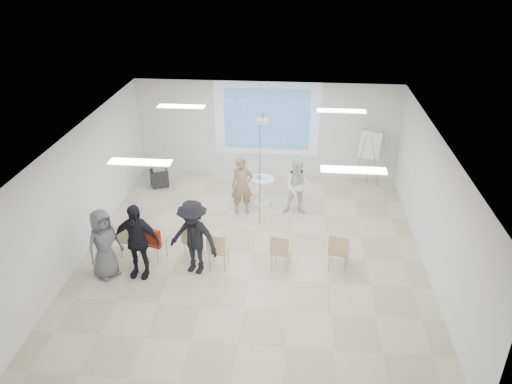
# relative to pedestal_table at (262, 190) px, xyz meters

# --- Properties ---
(floor) EXTENTS (8.00, 9.00, 0.10)m
(floor) POSITION_rel_pedestal_table_xyz_m (-0.02, -2.50, -0.51)
(floor) COLOR beige
(floor) RESTS_ON ground
(ceiling) EXTENTS (8.00, 9.00, 0.10)m
(ceiling) POSITION_rel_pedestal_table_xyz_m (-0.02, -2.50, 2.59)
(ceiling) COLOR white
(ceiling) RESTS_ON wall_back
(wall_back) EXTENTS (8.00, 0.10, 3.00)m
(wall_back) POSITION_rel_pedestal_table_xyz_m (-0.02, 2.05, 1.04)
(wall_back) COLOR silver
(wall_back) RESTS_ON floor
(wall_left) EXTENTS (0.10, 9.00, 3.00)m
(wall_left) POSITION_rel_pedestal_table_xyz_m (-4.07, -2.50, 1.04)
(wall_left) COLOR silver
(wall_left) RESTS_ON floor
(wall_right) EXTENTS (0.10, 9.00, 3.00)m
(wall_right) POSITION_rel_pedestal_table_xyz_m (4.03, -2.50, 1.04)
(wall_right) COLOR silver
(wall_right) RESTS_ON floor
(projection_halo) EXTENTS (3.20, 0.01, 2.30)m
(projection_halo) POSITION_rel_pedestal_table_xyz_m (-0.02, 1.98, 1.39)
(projection_halo) COLOR silver
(projection_halo) RESTS_ON wall_back
(projection_image) EXTENTS (2.60, 0.01, 1.90)m
(projection_image) POSITION_rel_pedestal_table_xyz_m (-0.02, 1.97, 1.39)
(projection_image) COLOR teal
(projection_image) RESTS_ON wall_back
(pedestal_table) EXTENTS (0.81, 0.81, 0.83)m
(pedestal_table) POSITION_rel_pedestal_table_xyz_m (0.00, 0.00, 0.00)
(pedestal_table) COLOR white
(pedestal_table) RESTS_ON floor
(player_left) EXTENTS (0.76, 0.60, 1.85)m
(player_left) POSITION_rel_pedestal_table_xyz_m (-0.50, -0.54, 0.46)
(player_left) COLOR #98795D
(player_left) RESTS_ON floor
(player_right) EXTENTS (0.87, 0.70, 1.79)m
(player_right) POSITION_rel_pedestal_table_xyz_m (1.00, -0.42, 0.43)
(player_right) COLOR white
(player_right) RESTS_ON floor
(controller_left) EXTENTS (0.07, 0.13, 0.04)m
(controller_left) POSITION_rel_pedestal_table_xyz_m (-0.32, -0.29, 0.76)
(controller_left) COLOR white
(controller_left) RESTS_ON player_left
(controller_right) EXTENTS (0.04, 0.11, 0.04)m
(controller_right) POSITION_rel_pedestal_table_xyz_m (0.82, -0.17, 0.74)
(controller_right) COLOR white
(controller_right) RESTS_ON player_right
(chair_far_left) EXTENTS (0.45, 0.48, 0.82)m
(chair_far_left) POSITION_rel_pedestal_table_xyz_m (-2.97, -2.84, 0.03)
(chair_far_left) COLOR tan
(chair_far_left) RESTS_ON floor
(chair_left_mid) EXTENTS (0.59, 0.61, 0.98)m
(chair_left_mid) POSITION_rel_pedestal_table_xyz_m (-2.30, -3.01, 0.12)
(chair_left_mid) COLOR tan
(chair_left_mid) RESTS_ON floor
(chair_left_inner) EXTENTS (0.53, 0.54, 0.84)m
(chair_left_inner) POSITION_rel_pedestal_table_xyz_m (-1.43, -2.80, 0.03)
(chair_left_inner) COLOR tan
(chair_left_inner) RESTS_ON floor
(chair_center) EXTENTS (0.48, 0.51, 0.93)m
(chair_center) POSITION_rel_pedestal_table_xyz_m (-0.76, -3.18, 0.09)
(chair_center) COLOR tan
(chair_center) RESTS_ON floor
(chair_right_inner) EXTENTS (0.51, 0.53, 0.90)m
(chair_right_inner) POSITION_rel_pedestal_table_xyz_m (0.65, -3.06, 0.07)
(chair_right_inner) COLOR tan
(chair_right_inner) RESTS_ON floor
(chair_right_far) EXTENTS (0.54, 0.57, 0.95)m
(chair_right_far) POSITION_rel_pedestal_table_xyz_m (1.95, -2.98, 0.10)
(chair_right_far) COLOR tan
(chair_right_far) RESTS_ON floor
(red_jacket) EXTENTS (0.48, 0.25, 0.44)m
(red_jacket) POSITION_rel_pedestal_table_xyz_m (-2.27, -3.15, 0.26)
(red_jacket) COLOR #A42614
(red_jacket) RESTS_ON chair_left_mid
(laptop) EXTENTS (0.37, 0.33, 0.02)m
(laptop) POSITION_rel_pedestal_table_xyz_m (-1.40, -2.71, -0.01)
(laptop) COLOR black
(laptop) RESTS_ON chair_left_inner
(audience_left) EXTENTS (1.24, 0.80, 2.04)m
(audience_left) POSITION_rel_pedestal_table_xyz_m (-2.47, -3.55, 0.56)
(audience_left) COLOR black
(audience_left) RESTS_ON floor
(audience_mid) EXTENTS (1.47, 1.09, 2.02)m
(audience_mid) POSITION_rel_pedestal_table_xyz_m (-1.26, -3.32, 0.55)
(audience_mid) COLOR black
(audience_mid) RESTS_ON floor
(audience_outer) EXTENTS (1.00, 1.08, 1.84)m
(audience_outer) POSITION_rel_pedestal_table_xyz_m (-3.18, -3.64, 0.46)
(audience_outer) COLOR slate
(audience_outer) RESTS_ON floor
(flipchart_easel) EXTENTS (0.70, 0.56, 1.75)m
(flipchart_easel) POSITION_rel_pedestal_table_xyz_m (3.08, 1.59, 0.83)
(flipchart_easel) COLOR gray
(flipchart_easel) RESTS_ON floor
(av_cart) EXTENTS (0.63, 0.58, 0.76)m
(av_cart) POSITION_rel_pedestal_table_xyz_m (-3.19, 0.86, -0.11)
(av_cart) COLOR black
(av_cart) RESTS_ON floor
(ceiling_projector) EXTENTS (0.30, 0.25, 3.00)m
(ceiling_projector) POSITION_rel_pedestal_table_xyz_m (0.08, -1.01, 2.23)
(ceiling_projector) COLOR white
(ceiling_projector) RESTS_ON ceiling
(fluor_panel_nw) EXTENTS (1.20, 0.30, 0.02)m
(fluor_panel_nw) POSITION_rel_pedestal_table_xyz_m (-2.02, -0.50, 2.51)
(fluor_panel_nw) COLOR white
(fluor_panel_nw) RESTS_ON ceiling
(fluor_panel_ne) EXTENTS (1.20, 0.30, 0.02)m
(fluor_panel_ne) POSITION_rel_pedestal_table_xyz_m (1.98, -0.50, 2.51)
(fluor_panel_ne) COLOR white
(fluor_panel_ne) RESTS_ON ceiling
(fluor_panel_sw) EXTENTS (1.20, 0.30, 0.02)m
(fluor_panel_sw) POSITION_rel_pedestal_table_xyz_m (-2.02, -4.00, 2.51)
(fluor_panel_sw) COLOR white
(fluor_panel_sw) RESTS_ON ceiling
(fluor_panel_se) EXTENTS (1.20, 0.30, 0.02)m
(fluor_panel_se) POSITION_rel_pedestal_table_xyz_m (1.98, -4.00, 2.51)
(fluor_panel_se) COLOR white
(fluor_panel_se) RESTS_ON ceiling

